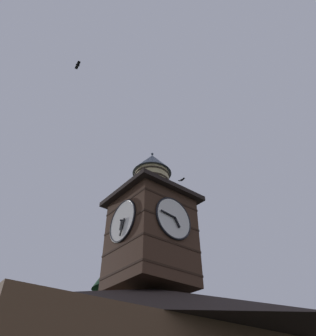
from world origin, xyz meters
name	(u,v)px	position (x,y,z in m)	size (l,w,h in m)	color
clock_tower	(151,226)	(0.22, -2.49, 9.65)	(4.19, 4.19, 8.29)	#422B1E
moon	(70,297)	(-10.73, -36.36, 14.80)	(1.41, 1.41, 1.41)	silver
flying_bird_high	(78,65)	(5.69, -3.68, 20.20)	(0.28, 0.69, 0.15)	black
flying_bird_low	(182,180)	(-5.48, -5.90, 16.95)	(0.26, 0.66, 0.15)	black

